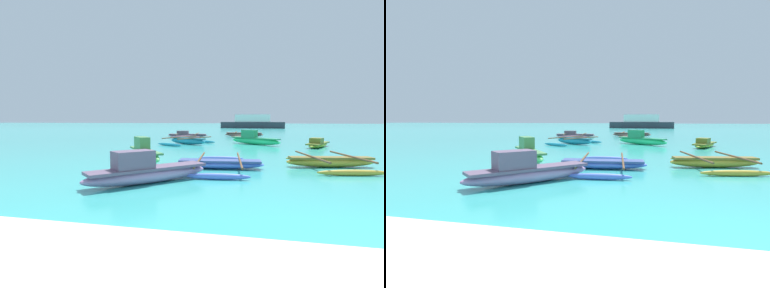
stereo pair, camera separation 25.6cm
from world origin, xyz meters
The scene contains 10 objects.
moored_boat_0 centered at (-2.20, 18.41, 0.36)m, with size 3.64×2.88×1.02m.
moored_boat_1 centered at (-6.85, 17.54, 0.23)m, with size 3.79×4.46×0.51m.
moored_boat_2 centered at (-3.24, 7.57, 0.17)m, with size 3.27×4.48×0.37m.
moored_boat_3 centered at (-6.78, 9.11, 0.35)m, with size 2.76×3.43×1.00m.
moored_boat_4 centered at (1.82, 17.10, 0.22)m, with size 2.02×3.27×0.62m.
moored_boat_5 centered at (-4.94, 4.63, 0.33)m, with size 3.12×3.34×0.94m.
moored_boat_6 centered at (-3.36, 27.75, 0.22)m, with size 3.86×4.11×0.47m.
moored_boat_7 centered at (0.78, 8.80, 0.20)m, with size 3.34×4.06×0.44m.
moored_boat_8 centered at (-9.02, 26.34, 0.20)m, with size 4.14×4.17×0.61m.
distant_ferry centered at (-3.18, 56.42, 1.08)m, with size 12.08×2.66×2.66m.
Camera 2 is at (-1.60, -3.17, 1.81)m, focal length 28.00 mm.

